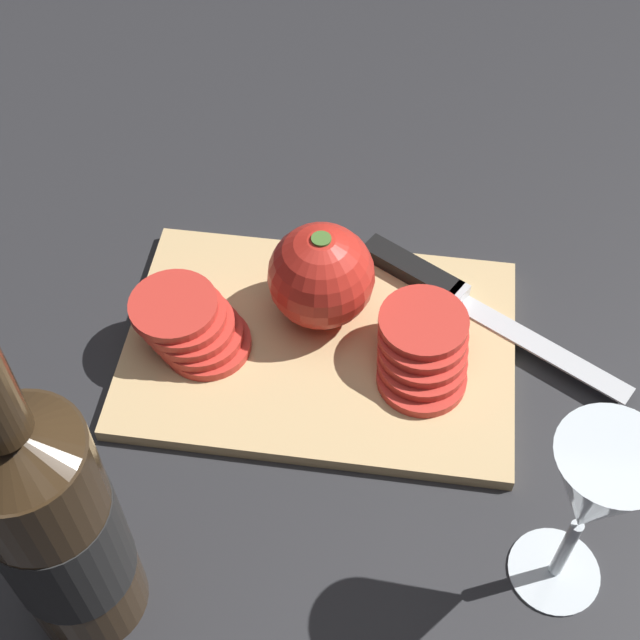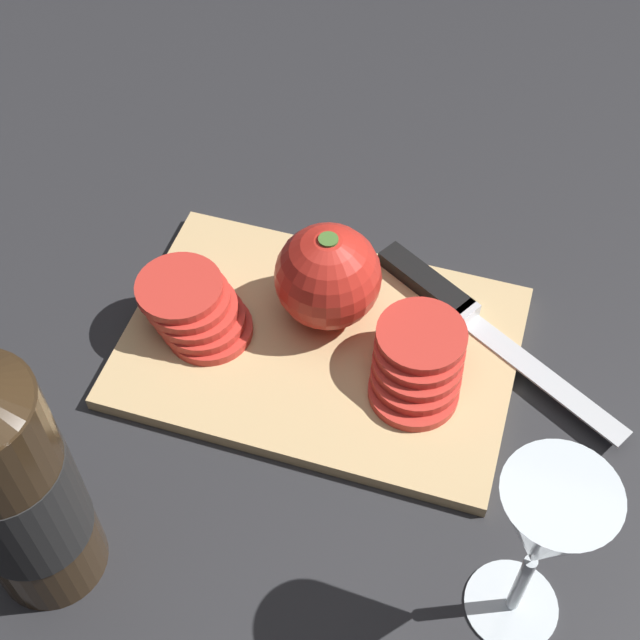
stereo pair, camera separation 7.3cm
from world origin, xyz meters
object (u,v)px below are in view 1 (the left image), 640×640
object	(u,v)px
wine_glass	(593,497)
knife	(436,284)
tomato_slice_stack_far	(191,325)
whole_tomato	(321,276)
tomato_slice_stack_near	(423,349)
wine_bottle	(54,524)

from	to	relation	value
wine_glass	knife	world-z (taller)	wine_glass
knife	tomato_slice_stack_far	bearing A→B (deg)	-126.69
whole_tomato	tomato_slice_stack_near	xyz separation A→B (m)	(0.09, -0.05, -0.02)
wine_glass	tomato_slice_stack_near	size ratio (longest dim) A/B	1.67
knife	wine_glass	bearing A→B (deg)	-37.52
wine_bottle	wine_glass	world-z (taller)	wine_bottle
wine_bottle	knife	distance (m)	0.39
wine_bottle	whole_tomato	world-z (taller)	wine_bottle
whole_tomato	knife	size ratio (longest dim) A/B	0.38
wine_glass	tomato_slice_stack_far	distance (m)	0.35
wine_bottle	knife	bearing A→B (deg)	54.15
wine_glass	knife	xyz separation A→B (m)	(-0.10, 0.24, -0.10)
whole_tomato	knife	xyz separation A→B (m)	(0.10, 0.04, -0.04)
wine_glass	tomato_slice_stack_far	xyz separation A→B (m)	(-0.30, 0.16, -0.08)
wine_glass	whole_tomato	bearing A→B (deg)	133.67
wine_bottle	tomato_slice_stack_far	size ratio (longest dim) A/B	3.25
knife	whole_tomato	bearing A→B (deg)	-128.32
wine_glass	whole_tomato	world-z (taller)	wine_glass
tomato_slice_stack_near	tomato_slice_stack_far	size ratio (longest dim) A/B	1.01
wine_glass	whole_tomato	xyz separation A→B (m)	(-0.20, 0.21, -0.06)
whole_tomato	wine_bottle	bearing A→B (deg)	-114.97
wine_bottle	whole_tomato	bearing A→B (deg)	65.03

